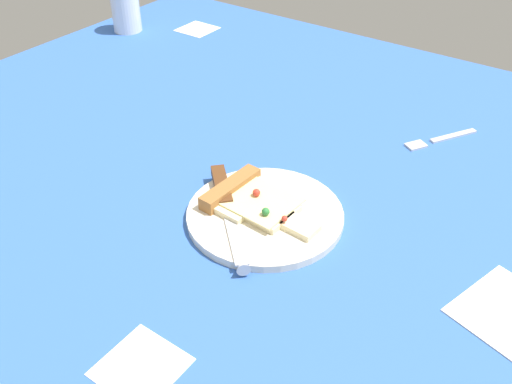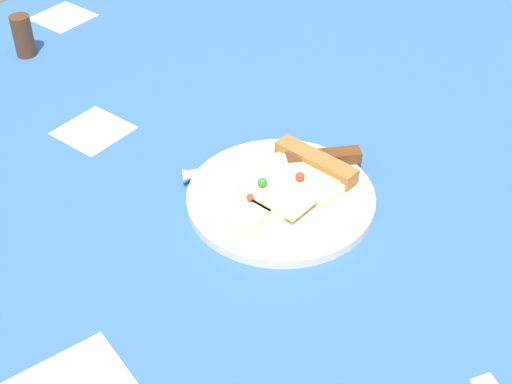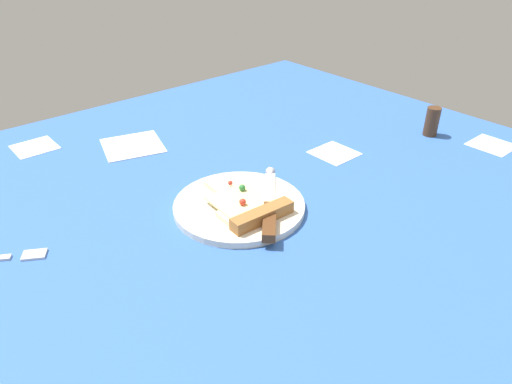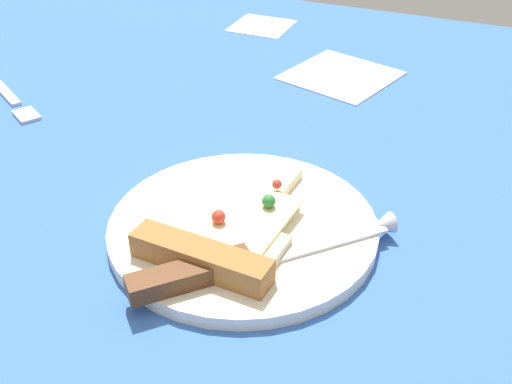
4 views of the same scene
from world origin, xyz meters
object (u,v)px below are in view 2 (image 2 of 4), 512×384
object	(u,v)px
knife	(292,163)
pepper_shaker	(23,36)
plate	(281,198)
pizza_slice	(294,180)

from	to	relation	value
knife	pepper_shaker	world-z (taller)	pepper_shaker
plate	knife	size ratio (longest dim) A/B	1.27
pizza_slice	knife	xyz separation A→B (cm)	(2.36, -2.87, -0.18)
plate	pizza_slice	bearing A→B (deg)	-93.22
pepper_shaker	pizza_slice	bearing A→B (deg)	177.97
knife	plate	bearing A→B (deg)	155.72
pizza_slice	knife	world-z (taller)	pizza_slice
pizza_slice	plate	bearing A→B (deg)	90.23
pizza_slice	knife	size ratio (longest dim) A/B	0.95
pizza_slice	pepper_shaker	world-z (taller)	pepper_shaker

